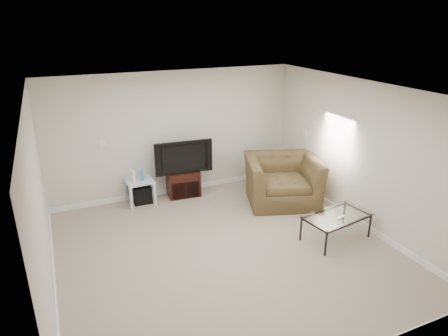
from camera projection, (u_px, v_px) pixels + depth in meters
name	position (u px, v px, depth m)	size (l,w,h in m)	color
floor	(226.00, 251.00, 6.27)	(5.00, 5.00, 0.00)	tan
ceiling	(226.00, 92.00, 5.38)	(5.00, 5.00, 0.00)	white
wall_back	(175.00, 134.00, 7.96)	(5.00, 0.02, 2.50)	silver
wall_left	(40.00, 209.00, 4.87)	(0.02, 5.00, 2.50)	silver
wall_right	(360.00, 155.00, 6.77)	(0.02, 5.00, 2.50)	silver
plate_back	(103.00, 143.00, 7.41)	(0.12, 0.02, 0.12)	white
plate_right_switch	(305.00, 132.00, 8.13)	(0.02, 0.09, 0.13)	white
plate_right_outlet	(310.00, 180.00, 8.22)	(0.02, 0.08, 0.12)	white
tv_stand	(183.00, 183.00, 8.14)	(0.64, 0.44, 0.53)	black
dvd_player	(183.00, 175.00, 8.05)	(0.35, 0.24, 0.05)	black
television	(182.00, 156.00, 7.91)	(1.07, 0.21, 0.66)	black
side_table	(140.00, 191.00, 7.81)	(0.51, 0.51, 0.49)	#A6B7C7
subwoofer	(142.00, 194.00, 7.87)	(0.35, 0.35, 0.35)	black
game_console	(133.00, 176.00, 7.62)	(0.05, 0.16, 0.22)	white
game_case	(142.00, 175.00, 7.70)	(0.05, 0.14, 0.19)	#337FCC
recliner	(283.00, 173.00, 7.74)	(1.39, 0.90, 1.22)	#533622
coffee_table	(336.00, 227.00, 6.54)	(1.10, 0.62, 0.43)	black
remote	(341.00, 217.00, 6.37)	(0.17, 0.05, 0.02)	#B2B2B7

